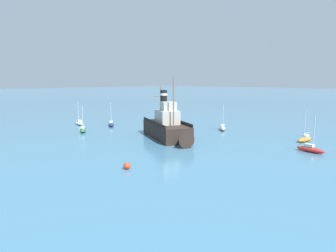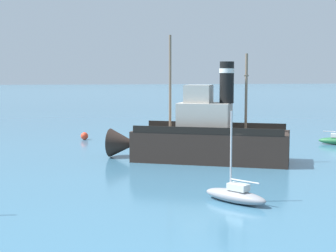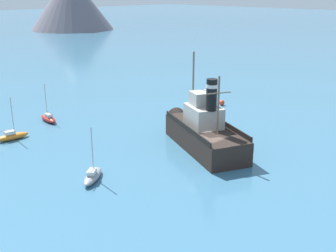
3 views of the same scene
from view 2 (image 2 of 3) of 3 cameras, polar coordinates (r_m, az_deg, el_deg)
name	(u,v)px [view 2 (image 2 of 3)]	position (r m, az deg, el deg)	size (l,w,h in m)	color
ground_plane	(246,164)	(39.63, 8.66, -4.23)	(600.00, 600.00, 0.00)	teal
old_tugboat	(203,138)	(40.59, 3.92, -1.33)	(9.07, 14.50, 9.90)	#2D231E
sailboat_grey	(235,195)	(27.90, 7.47, -7.58)	(3.70, 3.16, 4.90)	gray
mooring_buoy	(84,136)	(54.38, -9.24, -1.10)	(0.78, 0.78, 0.78)	red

